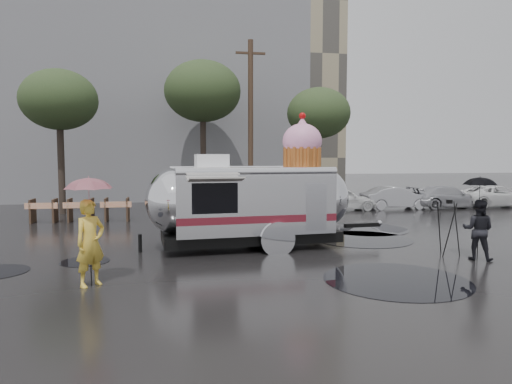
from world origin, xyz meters
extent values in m
plane|color=black|center=(0.00, 0.00, 0.00)|extent=(120.00, 120.00, 0.00)
cylinder|color=black|center=(1.43, 5.05, 0.01)|extent=(1.72, 1.72, 0.01)
cylinder|color=black|center=(5.63, 5.92, 0.01)|extent=(3.28, 3.28, 0.01)
cylinder|color=black|center=(4.73, 3.98, 0.01)|extent=(3.29, 3.29, 0.01)
cylinder|color=black|center=(3.40, -1.05, 0.01)|extent=(3.28, 3.28, 0.01)
cylinder|color=black|center=(-3.92, 2.09, 0.01)|extent=(1.29, 1.29, 0.01)
cube|color=slate|center=(-4.00, 24.00, 6.50)|extent=(22.00, 12.00, 13.00)
cylinder|color=#473323|center=(2.50, 14.00, 4.50)|extent=(0.28, 0.28, 9.00)
cube|color=#473323|center=(2.50, 14.00, 8.30)|extent=(1.60, 0.12, 0.12)
cylinder|color=#382D26|center=(-7.00, 13.00, 2.93)|extent=(0.32, 0.32, 5.85)
ellipsoid|color=#283B1D|center=(-7.00, 13.00, 5.52)|extent=(3.64, 3.64, 2.86)
cylinder|color=#382D26|center=(0.00, 15.00, 3.38)|extent=(0.32, 0.32, 6.75)
ellipsoid|color=#283B1D|center=(0.00, 15.00, 6.38)|extent=(4.20, 4.20, 3.30)
cylinder|color=#382D26|center=(6.00, 13.00, 2.70)|extent=(0.32, 0.32, 5.40)
ellipsoid|color=#283B1D|center=(6.00, 13.00, 5.10)|extent=(3.36, 3.36, 2.64)
cube|color=#473323|center=(-7.50, 10.00, 0.50)|extent=(0.08, 0.80, 1.00)
cube|color=#473323|center=(-6.60, 10.00, 0.50)|extent=(0.08, 0.80, 1.00)
cube|color=#E5590C|center=(-7.05, 9.62, 0.75)|extent=(1.30, 0.04, 0.25)
cube|color=#473323|center=(-6.00, 10.00, 0.50)|extent=(0.08, 0.80, 1.00)
cube|color=#473323|center=(-5.10, 10.00, 0.50)|extent=(0.08, 0.80, 1.00)
cube|color=#E5590C|center=(-5.55, 9.62, 0.75)|extent=(1.30, 0.04, 0.25)
cube|color=#473323|center=(-4.50, 10.00, 0.50)|extent=(0.08, 0.80, 1.00)
cube|color=#473323|center=(-3.60, 10.00, 0.50)|extent=(0.08, 0.80, 1.00)
cube|color=#E5590C|center=(-4.05, 9.62, 0.75)|extent=(1.30, 0.04, 0.25)
imported|color=silver|center=(7.00, 12.00, 0.70)|extent=(4.00, 1.80, 1.40)
imported|color=#B2B2B7|center=(10.00, 12.00, 0.70)|extent=(4.00, 1.80, 1.40)
imported|color=#B2B2B7|center=(13.00, 12.00, 0.72)|extent=(4.20, 1.80, 1.44)
imported|color=silver|center=(16.00, 12.00, 0.75)|extent=(4.40, 1.90, 1.50)
cube|color=silver|center=(0.73, 3.32, 1.49)|extent=(4.86, 2.81, 1.92)
ellipsoid|color=silver|center=(3.07, 3.51, 1.49)|extent=(1.79, 2.57, 1.92)
ellipsoid|color=silver|center=(-1.60, 3.14, 1.49)|extent=(1.79, 2.57, 1.92)
cube|color=black|center=(0.73, 3.32, 0.37)|extent=(5.47, 2.54, 0.32)
cylinder|color=black|center=(1.35, 2.27, 0.37)|extent=(0.76, 0.29, 0.75)
cylinder|color=black|center=(1.18, 4.46, 0.37)|extent=(0.76, 0.29, 0.75)
cylinder|color=silver|center=(1.36, 2.12, 0.43)|extent=(1.03, 0.19, 1.02)
cube|color=black|center=(4.55, 3.63, 0.53)|extent=(1.28, 0.23, 0.13)
sphere|color=silver|center=(5.19, 3.68, 0.59)|extent=(0.18, 0.18, 0.17)
cylinder|color=black|center=(-2.56, 3.06, 0.27)|extent=(0.11, 0.11, 0.53)
cube|color=maroon|center=(0.83, 2.11, 1.01)|extent=(4.67, 0.40, 0.21)
cube|color=maroon|center=(0.64, 4.54, 1.01)|extent=(4.67, 0.40, 0.21)
cube|color=black|center=(-0.44, 1.99, 1.65)|extent=(1.28, 0.13, 0.85)
cube|color=#AAA49D|center=(-0.42, 1.74, 2.18)|extent=(1.53, 0.65, 0.15)
cube|color=silver|center=(2.53, 2.23, 1.33)|extent=(0.64, 0.08, 1.38)
cube|color=white|center=(-0.43, 3.23, 2.66)|extent=(1.01, 0.77, 0.40)
cylinder|color=orange|center=(2.43, 3.46, 2.77)|extent=(1.19, 1.19, 0.64)
ellipsoid|color=#FCA6D0|center=(2.43, 3.46, 3.28)|extent=(1.33, 1.33, 1.11)
cone|color=#FCA6D0|center=(2.43, 3.46, 3.83)|extent=(0.57, 0.57, 0.43)
sphere|color=red|center=(2.43, 3.46, 4.07)|extent=(0.23, 0.23, 0.21)
imported|color=yellow|center=(-3.33, -0.33, 0.94)|extent=(0.80, 0.79, 1.88)
imported|color=pink|center=(-3.33, -0.33, 1.97)|extent=(1.23, 1.23, 0.84)
cylinder|color=black|center=(-3.33, -0.33, 0.83)|extent=(0.02, 0.02, 1.65)
imported|color=black|center=(6.54, 0.50, 0.82)|extent=(0.88, 0.85, 1.64)
imported|color=black|center=(6.54, 0.50, 1.91)|extent=(1.07, 1.07, 0.73)
cylinder|color=black|center=(6.54, 0.50, 0.83)|extent=(0.02, 0.02, 1.65)
cylinder|color=black|center=(6.37, 1.19, 0.75)|extent=(0.05, 0.35, 1.52)
cylinder|color=black|center=(5.95, 1.40, 0.75)|extent=(0.30, 0.21, 1.52)
cylinder|color=black|center=(5.98, 0.93, 0.75)|extent=(0.32, 0.17, 1.52)
cube|color=black|center=(6.10, 1.17, 1.53)|extent=(0.14, 0.12, 0.11)
camera|label=1|loc=(-1.48, -10.48, 2.80)|focal=32.00mm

